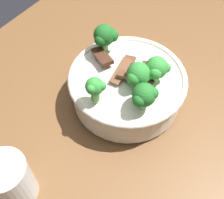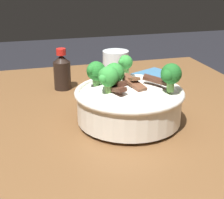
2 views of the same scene
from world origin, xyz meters
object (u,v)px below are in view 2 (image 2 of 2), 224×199
at_px(drinking_glass, 116,69).
at_px(folded_napkin, 156,75).
at_px(rice_bowl, 129,100).
at_px(soy_sauce_bottle, 62,72).

bearing_deg(drinking_glass, folded_napkin, -81.01).
xyz_separation_m(rice_bowl, folded_napkin, (0.31, -0.19, -0.05)).
distance_m(rice_bowl, folded_napkin, 0.37).
bearing_deg(soy_sauce_bottle, drinking_glass, -84.54).
distance_m(rice_bowl, soy_sauce_bottle, 0.29).
relative_size(soy_sauce_bottle, folded_napkin, 1.04).
bearing_deg(folded_napkin, soy_sauce_bottle, 97.10).
height_order(soy_sauce_bottle, folded_napkin, soy_sauce_bottle).
height_order(rice_bowl, soy_sauce_bottle, rice_bowl).
bearing_deg(folded_napkin, rice_bowl, 147.80).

